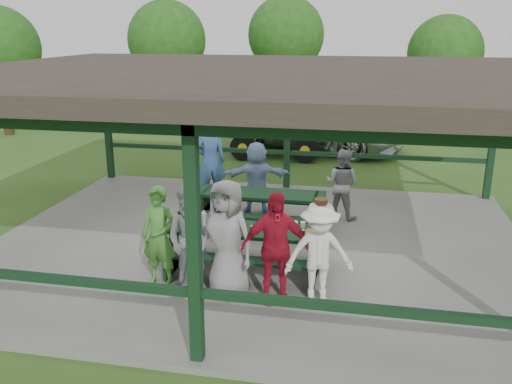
% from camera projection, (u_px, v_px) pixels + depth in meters
% --- Properties ---
extents(ground, '(90.00, 90.00, 0.00)m').
position_uv_depth(ground, '(258.00, 248.00, 10.28)').
color(ground, '#315119').
rests_on(ground, ground).
extents(concrete_slab, '(10.00, 8.00, 0.10)m').
position_uv_depth(concrete_slab, '(258.00, 245.00, 10.27)').
color(concrete_slab, slate).
rests_on(concrete_slab, ground).
extents(pavilion_structure, '(10.60, 8.60, 3.24)m').
position_uv_depth(pavilion_structure, '(258.00, 78.00, 9.35)').
color(pavilion_structure, black).
rests_on(pavilion_structure, concrete_slab).
extents(picnic_table_near, '(2.71, 1.39, 0.75)m').
position_uv_depth(picnic_table_near, '(245.00, 243.00, 8.98)').
color(picnic_table_near, black).
rests_on(picnic_table_near, concrete_slab).
extents(picnic_table_far, '(2.59, 1.39, 0.75)m').
position_uv_depth(picnic_table_far, '(260.00, 206.00, 10.88)').
color(picnic_table_far, black).
rests_on(picnic_table_far, concrete_slab).
extents(table_setting, '(2.22, 0.45, 0.10)m').
position_uv_depth(table_setting, '(254.00, 226.00, 8.89)').
color(table_setting, white).
rests_on(table_setting, picnic_table_near).
extents(contestant_green, '(0.63, 0.45, 1.61)m').
position_uv_depth(contestant_green, '(159.00, 237.00, 8.38)').
color(contestant_green, '#40862F').
rests_on(contestant_green, concrete_slab).
extents(contestant_grey_left, '(0.86, 0.69, 1.68)m').
position_uv_depth(contestant_grey_left, '(192.00, 240.00, 8.16)').
color(contestant_grey_left, '#969598').
rests_on(contestant_grey_left, concrete_slab).
extents(contestant_grey_mid, '(1.02, 0.82, 1.81)m').
position_uv_depth(contestant_grey_mid, '(227.00, 239.00, 8.02)').
color(contestant_grey_mid, gray).
rests_on(contestant_grey_mid, concrete_slab).
extents(contestant_red, '(1.07, 0.70, 1.69)m').
position_uv_depth(contestant_red, '(275.00, 248.00, 7.86)').
color(contestant_red, '#AD1429').
rests_on(contestant_red, concrete_slab).
extents(contestant_white_fedora, '(1.13, 0.83, 1.62)m').
position_uv_depth(contestant_white_fedora, '(319.00, 254.00, 7.81)').
color(contestant_white_fedora, white).
rests_on(contestant_white_fedora, concrete_slab).
extents(spectator_lblue, '(1.53, 0.79, 1.58)m').
position_uv_depth(spectator_lblue, '(257.00, 177.00, 11.74)').
color(spectator_lblue, '#829EC9').
rests_on(spectator_lblue, concrete_slab).
extents(spectator_blue, '(0.85, 0.73, 1.97)m').
position_uv_depth(spectator_blue, '(210.00, 161.00, 12.29)').
color(spectator_blue, '#416AAB').
rests_on(spectator_blue, concrete_slab).
extents(spectator_grey, '(0.88, 0.78, 1.50)m').
position_uv_depth(spectator_grey, '(342.00, 184.00, 11.40)').
color(spectator_grey, gray).
rests_on(spectator_grey, concrete_slab).
extents(pickup_truck, '(6.30, 4.45, 1.60)m').
position_uv_depth(pickup_truck, '(321.00, 126.00, 18.38)').
color(pickup_truck, silver).
rests_on(pickup_truck, ground).
extents(farm_trailer, '(4.15, 1.89, 1.45)m').
position_uv_depth(farm_trailer, '(278.00, 134.00, 17.36)').
color(farm_trailer, navy).
rests_on(farm_trailer, ground).
extents(tree_far_left, '(3.27, 3.27, 5.12)m').
position_uv_depth(tree_far_left, '(167.00, 40.00, 22.80)').
color(tree_far_left, black).
rests_on(tree_far_left, ground).
extents(tree_left, '(3.44, 3.44, 5.38)m').
position_uv_depth(tree_left, '(286.00, 35.00, 24.48)').
color(tree_left, black).
rests_on(tree_left, ground).
extents(tree_mid, '(2.87, 2.87, 4.48)m').
position_uv_depth(tree_mid, '(445.00, 53.00, 21.00)').
color(tree_mid, black).
rests_on(tree_mid, ground).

